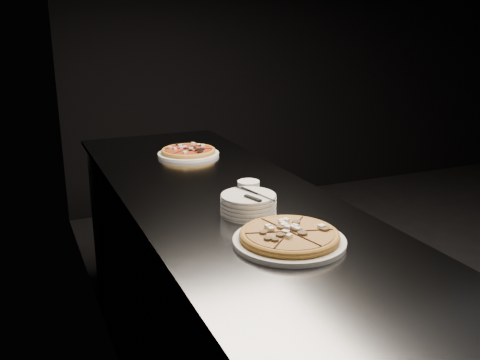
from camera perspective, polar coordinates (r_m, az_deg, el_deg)
name	(u,v)px	position (r m, az deg, el deg)	size (l,w,h in m)	color
wall_left	(121,69)	(1.76, -12.60, 11.44)	(0.02, 5.00, 2.80)	black
wall_back	(342,37)	(5.09, 10.79, 14.80)	(5.00, 0.02, 2.80)	black
counter	(230,309)	(2.16, -1.03, -13.57)	(0.74, 2.44, 0.92)	slate
pizza_mushroom	(289,237)	(1.58, 5.29, -6.10)	(0.37, 0.37, 0.04)	white
pizza_tomato	(188,152)	(2.59, -5.52, 3.01)	(0.34, 0.34, 0.03)	white
plate_stack	(248,204)	(1.80, 0.90, -2.60)	(0.19, 0.19, 0.07)	white
cutlery	(252,195)	(1.78, 1.31, -1.58)	(0.06, 0.20, 0.01)	silver
ramekin	(248,190)	(1.94, 0.91, -1.04)	(0.08, 0.08, 0.07)	silver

